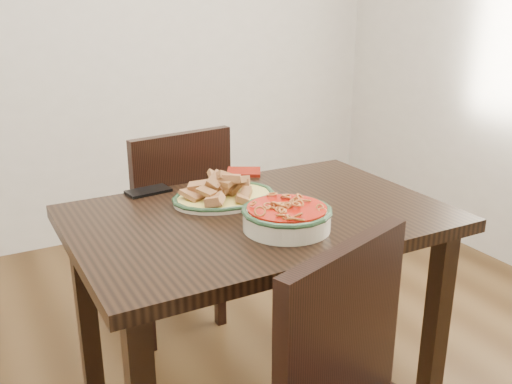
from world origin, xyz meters
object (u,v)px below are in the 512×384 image
chair_far (172,221)px  noodle_bowl (287,214)px  dining_table (259,244)px  fish_plate (224,187)px  smartphone (148,191)px

chair_far → noodle_bowl: 0.86m
dining_table → fish_plate: bearing=107.7°
chair_far → fish_plate: size_ratio=2.65×
fish_plate → dining_table: bearing=-72.3°
dining_table → smartphone: 0.43m
smartphone → fish_plate: bearing=-52.3°
fish_plate → noodle_bowl: 0.31m
dining_table → fish_plate: fish_plate is taller
chair_far → smartphone: (-0.19, -0.31, 0.26)m
fish_plate → chair_far: bearing=90.1°
dining_table → noodle_bowl: noodle_bowl is taller
dining_table → smartphone: size_ratio=7.81×
smartphone → noodle_bowl: bearing=-70.6°
fish_plate → noodle_bowl: fish_plate is taller
dining_table → chair_far: size_ratio=1.27×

